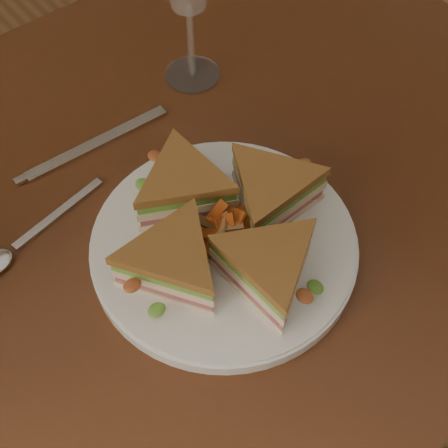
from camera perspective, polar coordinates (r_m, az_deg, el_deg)
name	(u,v)px	position (r m, az deg, el deg)	size (l,w,h in m)	color
ground	(178,417)	(1.42, -4.18, -17.17)	(6.00, 6.00, 0.00)	brown
table	(149,257)	(0.82, -6.89, -2.99)	(1.20, 0.80, 0.75)	#35180C
plate	(224,246)	(0.70, 0.00, -1.98)	(0.30, 0.30, 0.02)	silver
sandwich_wedges	(224,227)	(0.67, 0.00, -0.25)	(0.27, 0.27, 0.06)	beige
crisps_mound	(224,229)	(0.67, 0.00, -0.44)	(0.09, 0.09, 0.05)	#CD541A
spoon	(9,251)	(0.74, -19.07, -2.38)	(0.18, 0.05, 0.01)	silver
knife	(88,148)	(0.82, -12.33, 6.82)	(0.22, 0.03, 0.00)	silver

